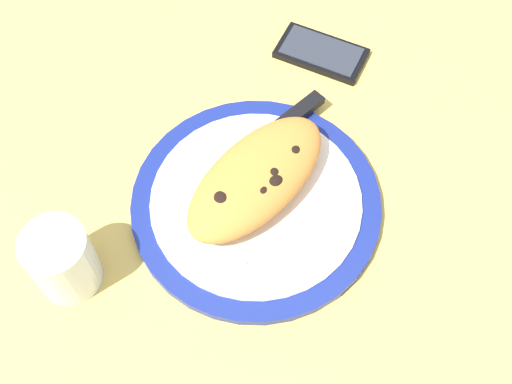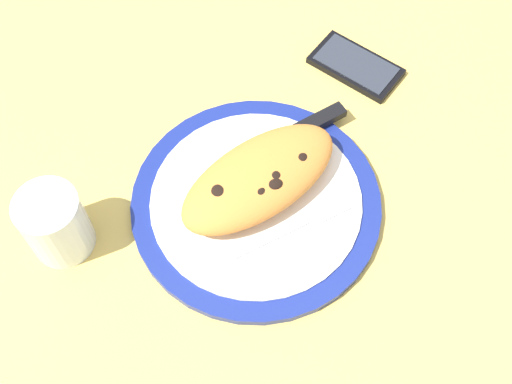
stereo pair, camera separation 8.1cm
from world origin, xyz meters
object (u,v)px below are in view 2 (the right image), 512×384
Objects in this scene: calzone at (259,178)px; fork at (298,225)px; plate at (256,203)px; water_glass at (57,226)px; smartphone at (356,66)px; knife at (296,133)px.

fork is (1.96, -6.91, -2.34)cm from calzone.
calzone reaches higher than plate.
calzone is 25.00cm from water_glass.
calzone is 25.41cm from smartphone.
knife reaches higher than fork.
water_glass is at bearing 156.52° from fork.
knife reaches higher than plate.
water_glass is (-46.36, -7.98, 3.54)cm from smartphone.
smartphone is at bearing 30.05° from calzone.
smartphone is 47.17cm from water_glass.
knife is 2.31× the size of water_glass.
fork is (3.07, -5.53, 1.02)cm from plate.
plate is 6.41cm from fork.
knife is 1.51× the size of smartphone.
plate is 11.32cm from knife.
knife is at bearing 35.40° from plate.
calzone is at bearing -147.48° from knife.
smartphone is at bearing 28.54° from knife.
water_glass is at bearing 165.67° from plate.
calzone reaches higher than fork.
calzone is (1.11, 1.37, 3.36)cm from plate.
smartphone is (22.89, 13.97, -0.18)cm from plate.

